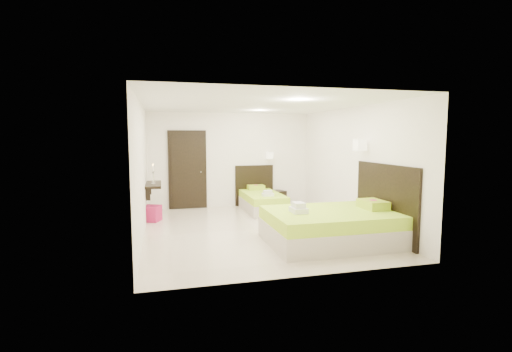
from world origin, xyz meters
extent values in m
plane|color=beige|center=(0.00, 0.00, 0.00)|extent=(5.50, 5.50, 0.00)
cube|color=#BFB6A3|center=(0.67, 1.83, 0.15)|extent=(0.92, 1.83, 0.29)
cube|color=#9FD722|center=(0.67, 1.83, 0.38)|extent=(0.91, 1.81, 0.18)
cube|color=black|center=(0.67, 2.72, 0.57)|extent=(1.10, 0.05, 1.14)
cube|color=#A6C323|center=(0.67, 2.52, 0.54)|extent=(0.46, 0.31, 0.13)
cylinder|color=#E2357A|center=(0.67, 2.52, 0.61)|extent=(0.11, 0.11, 0.00)
cube|color=silver|center=(0.67, 1.33, 0.51)|extent=(0.27, 0.20, 0.07)
cube|color=silver|center=(0.67, 1.33, 0.59)|extent=(0.21, 0.15, 0.07)
cube|color=beige|center=(1.07, 2.57, 1.42)|extent=(0.16, 0.16, 0.18)
cylinder|color=#2D2116|center=(1.07, 2.65, 1.42)|extent=(0.03, 0.16, 0.03)
cube|color=#BFB6A3|center=(1.10, -1.31, 0.18)|extent=(2.29, 1.72, 0.37)
cube|color=#9FD722|center=(1.10, -1.31, 0.48)|extent=(2.27, 1.70, 0.23)
cube|color=black|center=(2.22, -1.31, 0.72)|extent=(0.05, 1.95, 1.43)
cube|color=#A6C323|center=(1.96, -1.31, 0.68)|extent=(0.39, 0.57, 0.16)
cylinder|color=#E2357A|center=(1.96, -1.31, 0.76)|extent=(0.14, 0.14, 0.00)
cube|color=silver|center=(0.47, -1.31, 0.64)|extent=(0.25, 0.34, 0.09)
cube|color=silver|center=(0.47, -1.31, 0.73)|extent=(0.19, 0.26, 0.09)
cube|color=beige|center=(2.07, -0.59, 1.78)|extent=(0.21, 0.21, 0.23)
cylinder|color=#2D2116|center=(2.15, -0.59, 1.78)|extent=(0.16, 0.03, 0.03)
cube|color=black|center=(1.24, 2.51, 0.21)|extent=(0.60, 0.57, 0.42)
cube|color=#9E1547|center=(-2.13, 1.34, 0.18)|extent=(0.48, 0.48, 0.36)
cube|color=black|center=(-1.20, 2.71, 1.05)|extent=(1.02, 0.06, 2.14)
cube|color=black|center=(-1.20, 2.67, 1.05)|extent=(0.88, 0.04, 2.06)
cylinder|color=silver|center=(-0.85, 2.64, 1.00)|extent=(0.03, 0.10, 0.03)
cube|color=black|center=(-2.08, 1.60, 0.82)|extent=(0.35, 1.20, 0.06)
cube|color=black|center=(-2.19, 1.15, 0.67)|extent=(0.10, 0.04, 0.30)
cube|color=black|center=(-2.19, 2.05, 0.67)|extent=(0.10, 0.04, 0.30)
cylinder|color=silver|center=(-2.08, 1.45, 0.86)|extent=(0.10, 0.10, 0.02)
cylinder|color=silver|center=(-2.08, 1.45, 0.98)|extent=(0.02, 0.02, 0.22)
cone|color=silver|center=(-2.08, 1.45, 1.11)|extent=(0.07, 0.07, 0.04)
cylinder|color=white|center=(-2.08, 1.45, 1.20)|extent=(0.02, 0.02, 0.15)
sphere|color=#FFB23F|center=(-2.08, 1.45, 1.29)|extent=(0.02, 0.02, 0.02)
cylinder|color=silver|center=(-2.08, 1.75, 0.86)|extent=(0.10, 0.10, 0.02)
cylinder|color=silver|center=(-2.08, 1.75, 0.98)|extent=(0.02, 0.02, 0.22)
cone|color=silver|center=(-2.08, 1.75, 1.11)|extent=(0.07, 0.07, 0.04)
cylinder|color=white|center=(-2.08, 1.75, 1.20)|extent=(0.02, 0.02, 0.15)
sphere|color=#FFB23F|center=(-2.08, 1.75, 1.29)|extent=(0.02, 0.02, 0.02)
camera|label=1|loc=(-1.88, -7.42, 1.94)|focal=26.00mm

